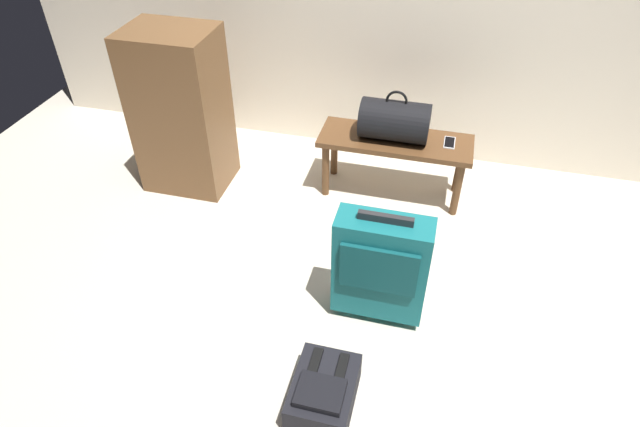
% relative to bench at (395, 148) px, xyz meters
% --- Properties ---
extents(ground_plane, '(6.60, 6.60, 0.00)m').
position_rel_bench_xyz_m(ground_plane, '(0.08, -0.99, -0.37)').
color(ground_plane, beige).
extents(bench, '(1.00, 0.36, 0.44)m').
position_rel_bench_xyz_m(bench, '(0.00, 0.00, 0.00)').
color(bench, brown).
rests_on(bench, ground).
extents(duffel_bag_black, '(0.44, 0.26, 0.34)m').
position_rel_bench_xyz_m(duffel_bag_black, '(-0.02, 0.00, 0.20)').
color(duffel_bag_black, black).
rests_on(duffel_bag_black, bench).
extents(cell_phone, '(0.07, 0.14, 0.01)m').
position_rel_bench_xyz_m(cell_phone, '(0.34, 0.03, 0.07)').
color(cell_phone, silver).
rests_on(cell_phone, bench).
extents(suitcase_upright_teal, '(0.48, 0.21, 0.68)m').
position_rel_bench_xyz_m(suitcase_upright_teal, '(0.09, -1.10, -0.02)').
color(suitcase_upright_teal, '#14666B').
rests_on(suitcase_upright_teal, ground).
extents(backpack_dark, '(0.28, 0.38, 0.21)m').
position_rel_bench_xyz_m(backpack_dark, '(-0.06, -1.71, -0.27)').
color(backpack_dark, black).
rests_on(backpack_dark, ground).
extents(side_cabinet, '(0.56, 0.44, 1.10)m').
position_rel_bench_xyz_m(side_cabinet, '(-1.41, -0.20, 0.18)').
color(side_cabinet, brown).
rests_on(side_cabinet, ground).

